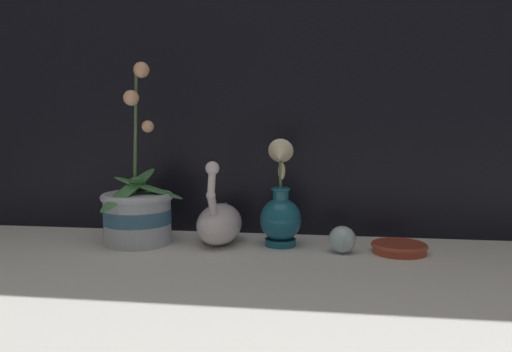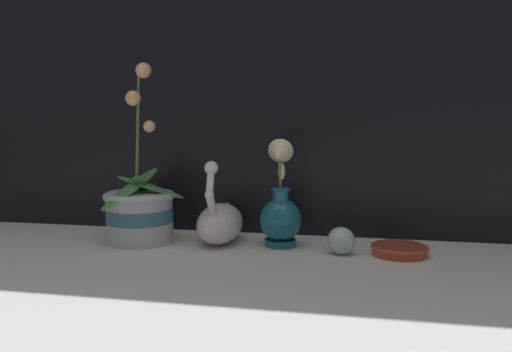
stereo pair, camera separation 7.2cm
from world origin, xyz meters
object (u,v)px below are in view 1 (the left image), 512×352
Objects in this scene: blue_vase at (280,211)px; amber_dish at (399,247)px; swan_figurine at (220,222)px; orchid_potted_plant at (138,211)px; glass_sphere at (342,239)px.

amber_dish is at bearing -5.45° from blue_vase.
amber_dish is (0.29, -0.03, -0.08)m from blue_vase.
blue_vase is at bearing -1.58° from swan_figurine.
blue_vase reaches higher than amber_dish.
blue_vase is at bearing 174.55° from amber_dish.
swan_figurine is 1.65× the size of amber_dish.
orchid_potted_plant is 0.53m from glass_sphere.
swan_figurine is 0.16m from blue_vase.
glass_sphere is at bearing -171.93° from amber_dish.
swan_figurine is at bearing 178.42° from blue_vase.
blue_vase reaches higher than swan_figurine.
blue_vase is 0.17m from glass_sphere.
swan_figurine is 0.45m from amber_dish.
glass_sphere is at bearing -17.05° from blue_vase.
glass_sphere is at bearing -9.37° from swan_figurine.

